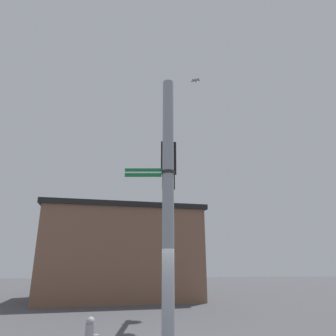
{
  "coord_description": "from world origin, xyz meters",
  "views": [
    {
      "loc": [
        -0.89,
        -7.28,
        2.2
      ],
      "look_at": [
        0.45,
        3.74,
        5.7
      ],
      "focal_mm": 31.97,
      "sensor_mm": 36.0,
      "label": 1
    }
  ],
  "objects_px": {
    "fire_hydrant": "(90,334)",
    "bird_flying": "(195,80)",
    "traffic_light_mid_inner": "(168,176)",
    "street_name_sign": "(158,173)",
    "traffic_light_nearest_pole": "(168,159)",
    "traffic_light_mid_outer": "(168,188)"
  },
  "relations": [
    {
      "from": "traffic_light_nearest_pole",
      "to": "traffic_light_mid_inner",
      "type": "distance_m",
      "value": 2.2
    },
    {
      "from": "traffic_light_nearest_pole",
      "to": "bird_flying",
      "type": "relative_size",
      "value": 3.44
    },
    {
      "from": "fire_hydrant",
      "to": "traffic_light_nearest_pole",
      "type": "bearing_deg",
      "value": 27.2
    },
    {
      "from": "traffic_light_mid_outer",
      "to": "street_name_sign",
      "type": "distance_m",
      "value": 7.27
    },
    {
      "from": "traffic_light_mid_inner",
      "to": "fire_hydrant",
      "type": "relative_size",
      "value": 1.59
    },
    {
      "from": "traffic_light_mid_outer",
      "to": "street_name_sign",
      "type": "xyz_separation_m",
      "value": [
        -1.13,
        -7.07,
        -1.31
      ]
    },
    {
      "from": "traffic_light_mid_outer",
      "to": "fire_hydrant",
      "type": "height_order",
      "value": "traffic_light_mid_outer"
    },
    {
      "from": "traffic_light_mid_inner",
      "to": "fire_hydrant",
      "type": "xyz_separation_m",
      "value": [
        -2.45,
        -3.31,
        -5.28
      ]
    },
    {
      "from": "traffic_light_nearest_pole",
      "to": "street_name_sign",
      "type": "xyz_separation_m",
      "value": [
        -0.59,
        -2.69,
        -1.31
      ]
    },
    {
      "from": "traffic_light_nearest_pole",
      "to": "bird_flying",
      "type": "bearing_deg",
      "value": 30.7
    },
    {
      "from": "bird_flying",
      "to": "traffic_light_mid_outer",
      "type": "bearing_deg",
      "value": 101.57
    },
    {
      "from": "traffic_light_mid_inner",
      "to": "street_name_sign",
      "type": "bearing_deg",
      "value": -100.0
    },
    {
      "from": "traffic_light_nearest_pole",
      "to": "traffic_light_mid_inner",
      "type": "xyz_separation_m",
      "value": [
        0.27,
        2.19,
        0.0
      ]
    },
    {
      "from": "traffic_light_nearest_pole",
      "to": "street_name_sign",
      "type": "height_order",
      "value": "traffic_light_nearest_pole"
    },
    {
      "from": "traffic_light_nearest_pole",
      "to": "traffic_light_mid_outer",
      "type": "xyz_separation_m",
      "value": [
        0.53,
        4.37,
        0.0
      ]
    },
    {
      "from": "traffic_light_nearest_pole",
      "to": "traffic_light_mid_outer",
      "type": "distance_m",
      "value": 4.41
    },
    {
      "from": "traffic_light_mid_inner",
      "to": "bird_flying",
      "type": "xyz_separation_m",
      "value": [
        1.01,
        -1.43,
        3.88
      ]
    },
    {
      "from": "fire_hydrant",
      "to": "bird_flying",
      "type": "bearing_deg",
      "value": 28.52
    },
    {
      "from": "street_name_sign",
      "to": "bird_flying",
      "type": "xyz_separation_m",
      "value": [
        1.87,
        3.45,
        5.19
      ]
    },
    {
      "from": "traffic_light_mid_inner",
      "to": "bird_flying",
      "type": "distance_m",
      "value": 4.25
    },
    {
      "from": "traffic_light_mid_outer",
      "to": "traffic_light_nearest_pole",
      "type": "bearing_deg",
      "value": -96.91
    },
    {
      "from": "traffic_light_mid_inner",
      "to": "bird_flying",
      "type": "relative_size",
      "value": 3.44
    }
  ]
}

